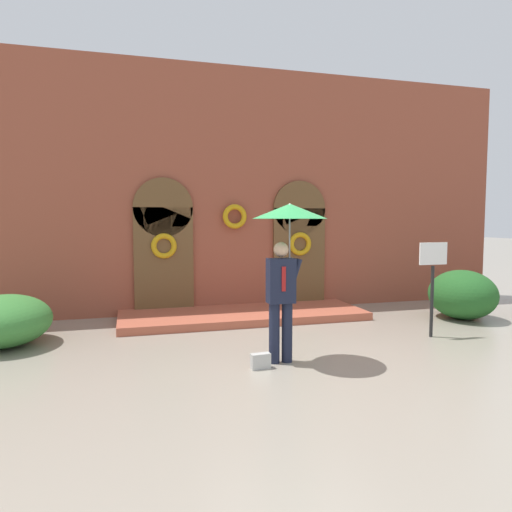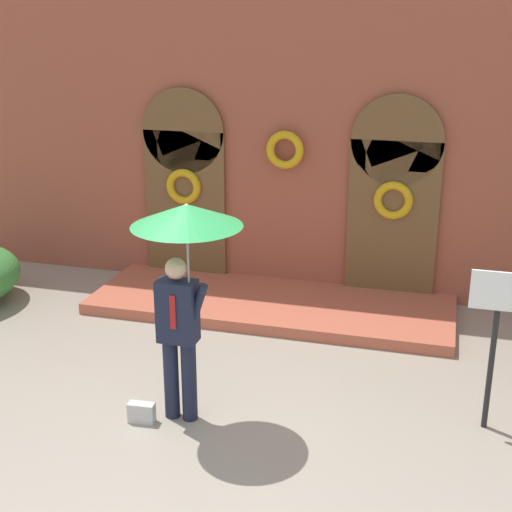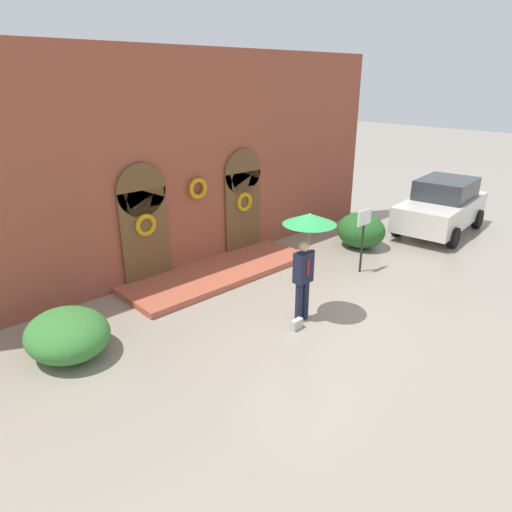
{
  "view_description": "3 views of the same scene",
  "coord_description": "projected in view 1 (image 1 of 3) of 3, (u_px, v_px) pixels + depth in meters",
  "views": [
    {
      "loc": [
        -2.34,
        -6.34,
        2.12
      ],
      "look_at": [
        -0.24,
        1.18,
        1.5
      ],
      "focal_mm": 32.0,
      "sensor_mm": 36.0,
      "label": 1
    },
    {
      "loc": [
        2.34,
        -6.22,
        4.1
      ],
      "look_at": [
        0.24,
        1.37,
        1.4
      ],
      "focal_mm": 50.0,
      "sensor_mm": 36.0,
      "label": 2
    },
    {
      "loc": [
        -6.83,
        -5.71,
        4.92
      ],
      "look_at": [
        0.0,
        1.63,
        0.95
      ],
      "focal_mm": 32.0,
      "sensor_mm": 36.0,
      "label": 3
    }
  ],
  "objects": [
    {
      "name": "building_facade",
      "position": [
        232.0,
        196.0,
        10.66
      ],
      "size": [
        14.0,
        2.3,
        5.6
      ],
      "color": "brown",
      "rests_on": "ground"
    },
    {
      "name": "shrub_left",
      "position": [
        4.0,
        321.0,
        7.67
      ],
      "size": [
        1.5,
        1.73,
        0.86
      ],
      "primitive_type": "ellipsoid",
      "color": "#387A33",
      "rests_on": "ground"
    },
    {
      "name": "person_with_umbrella",
      "position": [
        287.0,
        234.0,
        6.68
      ],
      "size": [
        1.1,
        1.1,
        2.36
      ],
      "color": "#191E33",
      "rests_on": "ground"
    },
    {
      "name": "shrub_right",
      "position": [
        462.0,
        294.0,
        9.78
      ],
      "size": [
        1.34,
        1.5,
        1.05
      ],
      "primitive_type": "ellipsoid",
      "color": "#235B23",
      "rests_on": "ground"
    },
    {
      "name": "sign_post",
      "position": [
        433.0,
        273.0,
        8.2
      ],
      "size": [
        0.56,
        0.06,
        1.72
      ],
      "color": "black",
      "rests_on": "ground"
    },
    {
      "name": "handbag",
      "position": [
        261.0,
        361.0,
        6.51
      ],
      "size": [
        0.29,
        0.14,
        0.22
      ],
      "primitive_type": "cube",
      "rotation": [
        0.0,
        0.0,
        0.08
      ],
      "color": "#B7B7B2",
      "rests_on": "ground"
    },
    {
      "name": "ground_plane",
      "position": [
        292.0,
        361.0,
        6.88
      ],
      "size": [
        80.0,
        80.0,
        0.0
      ],
      "primitive_type": "plane",
      "color": "gray"
    }
  ]
}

